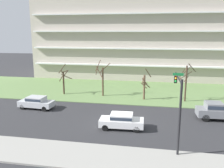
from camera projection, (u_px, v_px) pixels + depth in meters
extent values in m
plane|color=#2D2D30|center=(121.00, 121.00, 25.83)|extent=(160.00, 160.00, 0.00)
cube|color=#99968E|center=(107.00, 158.00, 18.12)|extent=(80.00, 4.00, 0.15)
cube|color=#66844C|center=(133.00, 91.00, 39.28)|extent=(80.00, 16.00, 0.08)
cube|color=#B2A899|center=(140.00, 39.00, 51.47)|extent=(44.17, 12.91, 16.32)
cube|color=silver|center=(137.00, 66.00, 45.86)|extent=(42.40, 0.90, 0.24)
cube|color=silver|center=(137.00, 49.00, 45.17)|extent=(42.40, 0.90, 0.24)
cube|color=silver|center=(138.00, 31.00, 44.48)|extent=(42.40, 0.90, 0.24)
cube|color=silver|center=(138.00, 13.00, 43.79)|extent=(42.40, 0.90, 0.24)
cylinder|color=#423023|center=(64.00, 83.00, 36.82)|extent=(0.26, 0.26, 3.62)
cylinder|color=#423023|center=(63.00, 73.00, 36.23)|extent=(0.61, 0.17, 0.94)
cylinder|color=#423023|center=(62.00, 69.00, 36.84)|extent=(1.02, 0.82, 1.43)
cylinder|color=#423023|center=(61.00, 79.00, 36.82)|extent=(0.25, 0.97, 0.71)
cylinder|color=#423023|center=(66.00, 73.00, 36.96)|extent=(1.12, 0.54, 1.21)
cylinder|color=#423023|center=(64.00, 72.00, 36.93)|extent=(1.03, 0.13, 0.58)
cylinder|color=#423023|center=(67.00, 77.00, 35.93)|extent=(1.19, 1.62, 1.02)
cylinder|color=#4C3828|center=(103.00, 82.00, 35.67)|extent=(0.25, 0.25, 4.41)
cylinder|color=#4C3828|center=(97.00, 70.00, 35.41)|extent=(0.19, 1.79, 1.17)
cylinder|color=#4C3828|center=(99.00, 71.00, 34.87)|extent=(1.23, 1.05, 1.59)
cylinder|color=#4C3828|center=(105.00, 68.00, 35.96)|extent=(1.68, 0.55, 1.51)
cylinder|color=#4C3828|center=(102.00, 71.00, 35.56)|extent=(0.58, 0.57, 0.83)
cylinder|color=#4C3828|center=(98.00, 65.00, 35.48)|extent=(0.55, 1.62, 1.58)
cylinder|color=brown|center=(144.00, 88.00, 33.77)|extent=(0.28, 0.28, 3.65)
cylinder|color=brown|center=(146.00, 85.00, 33.15)|extent=(1.09, 0.77, 1.01)
cylinder|color=brown|center=(144.00, 86.00, 33.31)|extent=(0.90, 0.16, 0.86)
cylinder|color=brown|center=(148.00, 73.00, 32.86)|extent=(0.90, 1.18, 1.37)
cylinder|color=brown|center=(143.00, 81.00, 33.67)|extent=(0.30, 0.58, 1.00)
cylinder|color=brown|center=(145.00, 81.00, 33.21)|extent=(0.83, 0.28, 0.93)
cylinder|color=#423023|center=(186.00, 84.00, 32.64)|extent=(0.23, 0.23, 5.10)
cylinder|color=#423023|center=(185.00, 72.00, 33.05)|extent=(1.57, 0.39, 1.56)
cylinder|color=#423023|center=(185.00, 76.00, 33.31)|extent=(1.87, 0.23, 1.33)
cylinder|color=#423023|center=(192.00, 68.00, 31.50)|extent=(1.25, 1.32, 1.30)
cylinder|color=#423023|center=(180.00, 79.00, 32.40)|extent=(0.58, 1.65, 1.11)
cylinder|color=#423023|center=(184.00, 71.00, 32.50)|extent=(0.49, 0.80, 0.47)
cylinder|color=#423023|center=(186.00, 79.00, 32.72)|extent=(0.58, 0.23, 0.89)
cube|color=slate|center=(222.00, 113.00, 26.14)|extent=(5.47, 2.21, 0.85)
cube|color=slate|center=(214.00, 106.00, 26.10)|extent=(1.87, 1.91, 0.70)
cube|color=#2D3847|center=(214.00, 106.00, 26.10)|extent=(1.84, 1.95, 0.38)
cylinder|color=black|center=(206.00, 118.00, 25.63)|extent=(0.81, 0.25, 0.80)
cylinder|color=black|center=(202.00, 113.00, 27.35)|extent=(0.81, 0.25, 0.80)
cube|color=#B7BABF|center=(36.00, 103.00, 30.07)|extent=(4.50, 2.06, 0.70)
cube|color=#B7BABF|center=(36.00, 99.00, 29.94)|extent=(2.29, 1.78, 0.55)
cube|color=#2D3847|center=(36.00, 99.00, 29.94)|extent=(2.25, 1.82, 0.30)
cylinder|color=black|center=(22.00, 107.00, 29.75)|extent=(0.65, 0.26, 0.64)
cylinder|color=black|center=(29.00, 104.00, 31.25)|extent=(0.65, 0.26, 0.64)
cylinder|color=black|center=(44.00, 109.00, 29.03)|extent=(0.65, 0.26, 0.64)
cylinder|color=black|center=(51.00, 105.00, 30.53)|extent=(0.65, 0.26, 0.64)
cube|color=white|center=(122.00, 122.00, 23.71)|extent=(4.47, 1.99, 0.70)
cube|color=white|center=(122.00, 116.00, 23.58)|extent=(2.27, 1.75, 0.55)
cube|color=#2D3847|center=(122.00, 116.00, 23.58)|extent=(2.23, 1.78, 0.30)
cylinder|color=black|center=(137.00, 123.00, 24.34)|extent=(0.65, 0.25, 0.64)
cylinder|color=black|center=(137.00, 130.00, 22.81)|extent=(0.65, 0.25, 0.64)
cylinder|color=black|center=(108.00, 122.00, 24.75)|extent=(0.65, 0.25, 0.64)
cylinder|color=black|center=(105.00, 128.00, 23.22)|extent=(0.65, 0.25, 0.64)
cylinder|color=black|center=(180.00, 119.00, 17.89)|extent=(0.18, 0.18, 6.14)
cylinder|color=black|center=(178.00, 78.00, 19.98)|extent=(0.12, 5.52, 0.12)
cube|color=black|center=(176.00, 78.00, 22.45)|extent=(0.28, 0.28, 0.90)
sphere|color=red|center=(176.00, 75.00, 22.24)|extent=(0.20, 0.20, 0.20)
sphere|color=#F2A519|center=(176.00, 78.00, 22.30)|extent=(0.20, 0.20, 0.20)
sphere|color=green|center=(176.00, 81.00, 22.36)|extent=(0.20, 0.20, 0.20)
cube|color=#197238|center=(178.00, 74.00, 20.19)|extent=(0.90, 0.04, 0.24)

